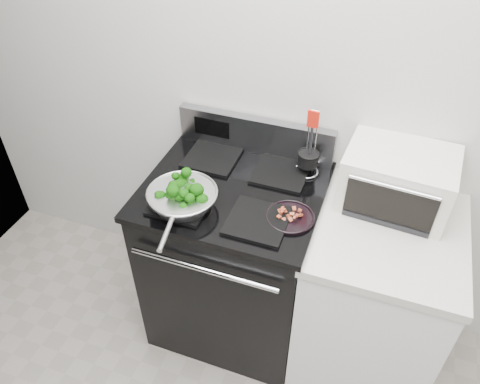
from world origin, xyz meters
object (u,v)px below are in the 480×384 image
at_px(skillet, 182,197).
at_px(bacon_plate, 290,215).
at_px(gas_range, 234,257).
at_px(utensil_holder, 308,162).
at_px(toaster_oven, 397,179).

bearing_deg(skillet, bacon_plate, -0.13).
distance_m(gas_range, utensil_holder, 0.63).
bearing_deg(utensil_holder, bacon_plate, -85.02).
distance_m(gas_range, bacon_plate, 0.57).
relative_size(bacon_plate, toaster_oven, 0.43).
distance_m(utensil_holder, toaster_oven, 0.39).
relative_size(skillet, utensil_holder, 1.41).
bearing_deg(utensil_holder, toaster_oven, -2.12).
height_order(skillet, bacon_plate, skillet).
relative_size(gas_range, utensil_holder, 3.39).
distance_m(bacon_plate, toaster_oven, 0.48).
bearing_deg(toaster_oven, utensil_holder, 178.70).
bearing_deg(bacon_plate, toaster_oven, 36.51).
bearing_deg(toaster_oven, gas_range, -161.04).
xyz_separation_m(gas_range, skillet, (-0.16, -0.19, 0.51)).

